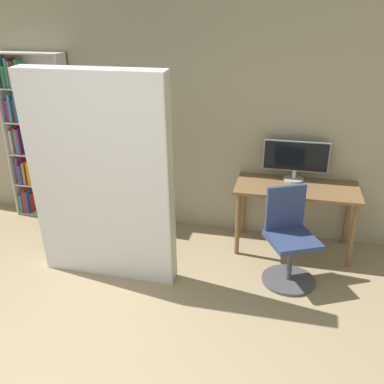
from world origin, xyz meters
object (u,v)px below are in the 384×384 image
(office_chair, at_px, (289,245))
(bookshelf, at_px, (34,136))
(mattress_near, at_px, (101,181))
(monitor, at_px, (296,159))

(office_chair, bearing_deg, bookshelf, 165.19)
(office_chair, xyz_separation_m, mattress_near, (-1.75, -0.34, 0.64))
(monitor, relative_size, mattress_near, 0.34)
(office_chair, bearing_deg, mattress_near, -168.94)
(office_chair, height_order, bookshelf, bookshelf)
(monitor, distance_m, mattress_near, 2.09)
(bookshelf, bearing_deg, mattress_near, -39.48)
(office_chair, height_order, mattress_near, mattress_near)
(monitor, distance_m, bookshelf, 3.18)
(monitor, relative_size, bookshelf, 0.34)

